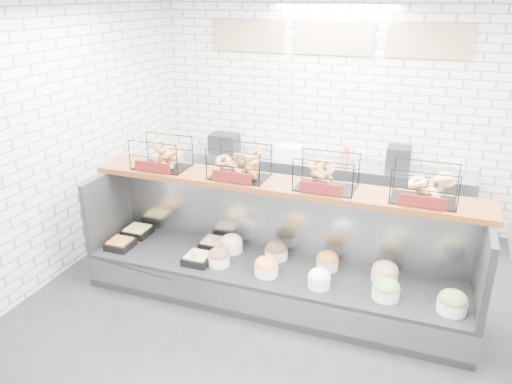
% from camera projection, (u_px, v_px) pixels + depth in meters
% --- Properties ---
extents(ground, '(5.50, 5.50, 0.00)m').
position_uv_depth(ground, '(264.00, 315.00, 5.09)').
color(ground, black).
rests_on(ground, ground).
extents(room_shell, '(5.02, 5.51, 3.01)m').
position_uv_depth(room_shell, '(285.00, 103.00, 4.85)').
color(room_shell, white).
rests_on(room_shell, ground).
extents(display_case, '(4.00, 0.90, 1.20)m').
position_uv_depth(display_case, '(276.00, 271.00, 5.27)').
color(display_case, black).
rests_on(display_case, ground).
extents(bagel_shelf, '(4.10, 0.50, 0.40)m').
position_uv_depth(bagel_shelf, '(281.00, 172.00, 5.03)').
color(bagel_shelf, '#4E2610').
rests_on(bagel_shelf, display_case).
extents(prep_counter, '(4.00, 0.60, 1.20)m').
position_uv_depth(prep_counter, '(320.00, 190.00, 7.04)').
color(prep_counter, '#93969B').
rests_on(prep_counter, ground).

